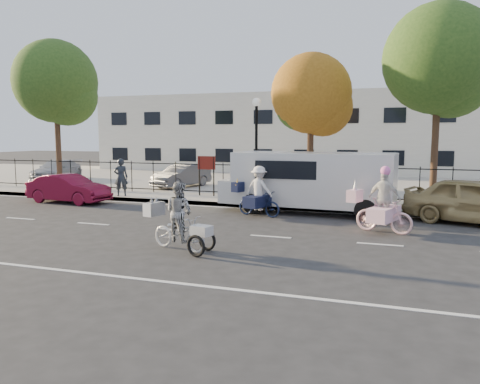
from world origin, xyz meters
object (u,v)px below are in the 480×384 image
at_px(lot_car_c, 182,176).
at_px(pedestrian, 121,177).
at_px(lamppost, 256,130).
at_px(lot_car_a, 57,170).
at_px(white_van, 310,180).
at_px(red_sedan, 69,189).
at_px(zebra_trike, 179,224).
at_px(lot_car_d, 341,179).
at_px(gold_sedan, 476,201).
at_px(unicorn_bike, 383,208).
at_px(bull_bike, 258,196).

bearing_deg(lot_car_c, pedestrian, -88.19).
distance_m(lamppost, lot_car_c, 6.26).
xyz_separation_m(pedestrian, lot_car_a, (-8.05, 5.31, -0.24)).
xyz_separation_m(lamppost, lot_car_c, (-5.02, 2.90, -2.37)).
distance_m(white_van, red_sedan, 10.35).
bearing_deg(zebra_trike, lot_car_a, 64.52).
bearing_deg(lot_car_a, lot_car_d, -13.66).
distance_m(red_sedan, gold_sedan, 15.83).
xyz_separation_m(red_sedan, pedestrian, (1.51, 1.70, 0.39)).
bearing_deg(gold_sedan, unicorn_bike, 149.52).
height_order(white_van, lot_car_a, white_van).
xyz_separation_m(gold_sedan, lot_car_c, (-13.34, 5.71, -0.01)).
distance_m(gold_sedan, lot_car_d, 8.03).
xyz_separation_m(unicorn_bike, lot_car_a, (-19.55, 9.18, 0.03)).
bearing_deg(pedestrian, lot_car_c, -135.11).
bearing_deg(pedestrian, zebra_trike, 99.06).
xyz_separation_m(red_sedan, lot_car_c, (2.49, 5.90, 0.14)).
bearing_deg(lot_car_c, bull_bike, -31.41).
relative_size(lamppost, gold_sedan, 0.97).
distance_m(white_van, lot_car_c, 9.40).
relative_size(white_van, pedestrian, 3.80).
height_order(white_van, gold_sedan, white_van).
relative_size(zebra_trike, lot_car_c, 0.56).
distance_m(zebra_trike, white_van, 7.06).
height_order(white_van, red_sedan, white_van).
distance_m(lamppost, pedestrian, 6.49).
height_order(bull_bike, lot_car_a, bull_bike).
relative_size(bull_bike, white_van, 0.31).
bearing_deg(zebra_trike, unicorn_bike, -35.16).
bearing_deg(bull_bike, red_sedan, 103.21).
distance_m(red_sedan, lot_car_a, 9.59).
relative_size(red_sedan, lot_car_c, 1.02).
relative_size(unicorn_bike, gold_sedan, 0.45).
distance_m(lamppost, gold_sedan, 9.09).
relative_size(lamppost, unicorn_bike, 2.15).
relative_size(pedestrian, lot_car_a, 0.40).
height_order(gold_sedan, lot_car_c, gold_sedan).
bearing_deg(red_sedan, lot_car_d, -55.23).
xyz_separation_m(unicorn_bike, pedestrian, (-11.50, 3.87, 0.26)).
bearing_deg(unicorn_bike, red_sedan, 99.33).
bearing_deg(white_van, lot_car_c, 150.03).
height_order(unicorn_bike, white_van, white_van).
xyz_separation_m(lamppost, gold_sedan, (8.32, -2.80, -2.35)).
bearing_deg(pedestrian, white_van, 141.55).
bearing_deg(bull_bike, zebra_trike, -167.69).
xyz_separation_m(zebra_trike, white_van, (2.08, 6.72, 0.58)).
height_order(zebra_trike, lot_car_c, zebra_trike).
relative_size(bull_bike, gold_sedan, 0.45).
distance_m(unicorn_bike, lot_car_d, 8.89).
bearing_deg(white_van, red_sedan, -172.43).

